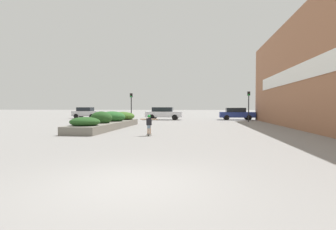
{
  "coord_description": "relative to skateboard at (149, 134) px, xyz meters",
  "views": [
    {
      "loc": [
        1.54,
        -5.43,
        1.65
      ],
      "look_at": [
        -0.97,
        14.19,
        1.06
      ],
      "focal_mm": 28.0,
      "sensor_mm": 36.0,
      "label": 1
    }
  ],
  "objects": [
    {
      "name": "skateboarder",
      "position": [
        -0.0,
        0.0,
        0.7
      ],
      "size": [
        1.05,
        0.19,
        1.12
      ],
      "rotation": [
        0.0,
        0.0,
        -0.02
      ],
      "color": "tan",
      "rests_on": "skateboard"
    },
    {
      "name": "planter_box",
      "position": [
        -4.17,
        4.96,
        0.48
      ],
      "size": [
        2.2,
        10.56,
        1.35
      ],
      "color": "slate",
      "rests_on": "ground_plane"
    },
    {
      "name": "car_center_right",
      "position": [
        18.42,
        18.74,
        0.78
      ],
      "size": [
        3.96,
        1.96,
        1.61
      ],
      "rotation": [
        0.0,
        0.0,
        -1.57
      ],
      "color": "navy",
      "rests_on": "ground_plane"
    },
    {
      "name": "ground_plane",
      "position": [
        1.47,
        -9.43,
        -0.07
      ],
      "size": [
        300.0,
        300.0,
        0.0
      ],
      "primitive_type": "plane",
      "color": "gray"
    },
    {
      "name": "traffic_light_left",
      "position": [
        -4.99,
        14.42,
        2.16
      ],
      "size": [
        0.28,
        0.3,
        3.25
      ],
      "color": "black",
      "rests_on": "ground_plane"
    },
    {
      "name": "car_rightmost",
      "position": [
        7.54,
        19.99,
        0.75
      ],
      "size": [
        4.43,
        2.02,
        1.56
      ],
      "rotation": [
        0.0,
        0.0,
        -1.57
      ],
      "color": "navy",
      "rests_on": "ground_plane"
    },
    {
      "name": "car_center_left",
      "position": [
        -1.88,
        18.98,
        0.8
      ],
      "size": [
        4.76,
        1.93,
        1.63
      ],
      "rotation": [
        0.0,
        0.0,
        -1.57
      ],
      "color": "silver",
      "rests_on": "ground_plane"
    },
    {
      "name": "building_wall_right",
      "position": [
        10.26,
        3.99,
        4.32
      ],
      "size": [
        0.67,
        32.54,
        8.77
      ],
      "color": "#9E6647",
      "rests_on": "ground_plane"
    },
    {
      "name": "traffic_light_right",
      "position": [
        8.21,
        15.09,
        2.25
      ],
      "size": [
        0.28,
        0.3,
        3.39
      ],
      "color": "black",
      "rests_on": "ground_plane"
    },
    {
      "name": "car_leftmost",
      "position": [
        -13.89,
        21.89,
        0.78
      ],
      "size": [
        3.84,
        1.86,
        1.63
      ],
      "rotation": [
        0.0,
        0.0,
        -1.57
      ],
      "color": "#BCBCC1",
      "rests_on": "ground_plane"
    },
    {
      "name": "skateboard",
      "position": [
        0.0,
        0.0,
        0.0
      ],
      "size": [
        0.22,
        0.57,
        0.09
      ],
      "rotation": [
        0.0,
        0.0,
        -0.02
      ],
      "color": "black",
      "rests_on": "ground_plane"
    }
  ]
}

